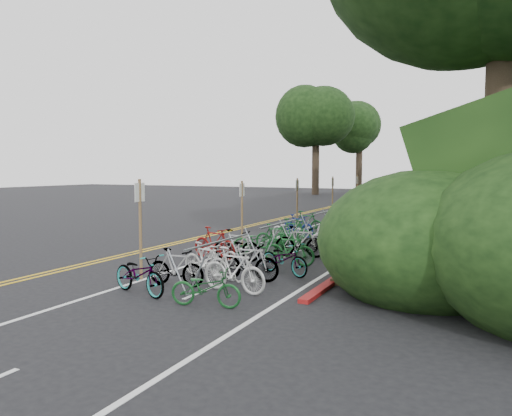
{
  "coord_description": "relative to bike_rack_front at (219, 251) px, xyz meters",
  "views": [
    {
      "loc": [
        9.42,
        -12.16,
        2.98
      ],
      "look_at": [
        0.29,
        6.9,
        1.3
      ],
      "focal_mm": 35.0,
      "sensor_mm": 36.0,
      "label": 1
    }
  ],
  "objects": [
    {
      "name": "signpost_near",
      "position": [
        -2.08,
        -0.59,
        0.71
      ],
      "size": [
        0.08,
        0.4,
        2.7
      ],
      "color": "brown",
      "rests_on": "ground"
    },
    {
      "name": "ground",
      "position": [
        -3.02,
        1.0,
        -0.83
      ],
      "size": [
        120.0,
        120.0,
        0.0
      ],
      "primitive_type": "plane",
      "color": "black",
      "rests_on": "ground"
    },
    {
      "name": "signposts_rest",
      "position": [
        -2.42,
        15.0,
        0.6
      ],
      "size": [
        0.08,
        18.4,
        2.5
      ],
      "color": "brown",
      "rests_on": "ground"
    },
    {
      "name": "bike_racks_rest",
      "position": [
        -0.02,
        14.0,
        0.03
      ],
      "size": [
        1.14,
        23.0,
        1.17
      ],
      "color": "gray",
      "rests_on": "ground"
    },
    {
      "name": "bike_front",
      "position": [
        -1.86,
        2.91,
        -0.3
      ],
      "size": [
        0.83,
        1.83,
        1.06
      ],
      "primitive_type": "imported",
      "rotation": [
        0.0,
        0.0,
        1.38
      ],
      "color": "maroon",
      "rests_on": "ground"
    },
    {
      "name": "red_curb",
      "position": [
        2.68,
        13.0,
        -0.78
      ],
      "size": [
        0.25,
        28.0,
        0.1
      ],
      "primitive_type": "cube",
      "color": "maroon",
      "rests_on": "ground"
    },
    {
      "name": "bike_rack_front",
      "position": [
        0.0,
        0.0,
        0.0
      ],
      "size": [
        1.11,
        3.22,
        1.11
      ],
      "color": "gray",
      "rests_on": "ground"
    },
    {
      "name": "road_markings",
      "position": [
        -2.38,
        11.1,
        -0.82
      ],
      "size": [
        7.47,
        80.0,
        0.01
      ],
      "color": "gold",
      "rests_on": "ground"
    },
    {
      "name": "tree_cluster",
      "position": [
        6.74,
        23.03,
        11.31
      ],
      "size": [
        33.06,
        54.55,
        19.49
      ],
      "color": "#2D2319",
      "rests_on": "ground"
    },
    {
      "name": "bike_valet",
      "position": [
        -0.11,
        3.83,
        -0.34
      ],
      "size": [
        3.52,
        13.84,
        1.09
      ],
      "color": "slate",
      "rests_on": "ground"
    }
  ]
}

